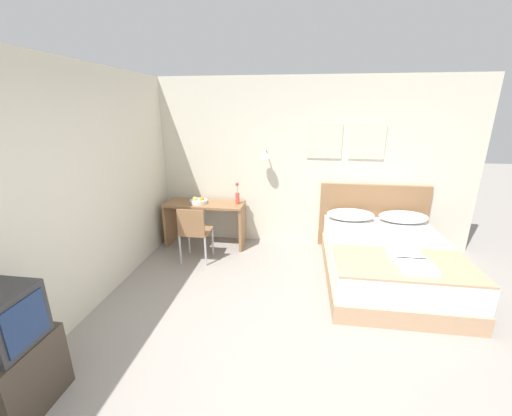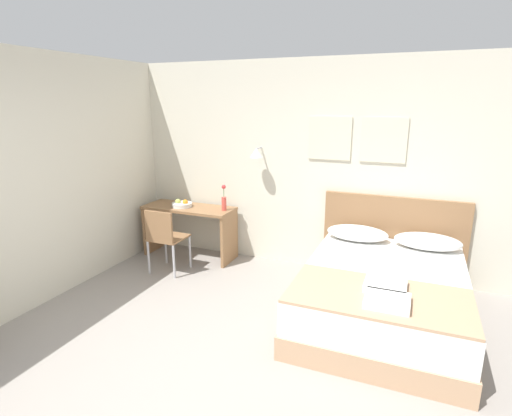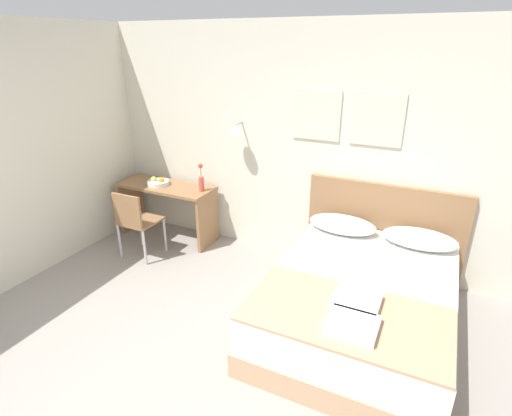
{
  "view_description": "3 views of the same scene",
  "coord_description": "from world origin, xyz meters",
  "px_view_note": "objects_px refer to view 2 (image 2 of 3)",
  "views": [
    {
      "loc": [
        -0.01,
        -2.04,
        2.18
      ],
      "look_at": [
        -0.56,
        1.84,
        0.93
      ],
      "focal_mm": 22.0,
      "sensor_mm": 36.0,
      "label": 1
    },
    {
      "loc": [
        1.38,
        -1.95,
        2.13
      ],
      "look_at": [
        -0.12,
        1.71,
        1.07
      ],
      "focal_mm": 28.0,
      "sensor_mm": 36.0,
      "label": 2
    },
    {
      "loc": [
        1.62,
        -1.21,
        2.42
      ],
      "look_at": [
        0.02,
        2.13,
        0.87
      ],
      "focal_mm": 28.0,
      "sensor_mm": 36.0,
      "label": 3
    }
  ],
  "objects_px": {
    "flower_vase": "(224,201)",
    "bed": "(382,296)",
    "pillow_right": "(428,241)",
    "folded_towel_near_foot": "(385,285)",
    "desk": "(189,221)",
    "folded_towel_mid_bed": "(387,301)",
    "headboard": "(392,239)",
    "desk_chair": "(164,236)",
    "throw_blanket": "(378,296)",
    "pillow_left": "(357,233)",
    "fruit_bowl": "(182,204)"
  },
  "relations": [
    {
      "from": "flower_vase",
      "to": "bed",
      "type": "bearing_deg",
      "value": -20.43
    },
    {
      "from": "pillow_right",
      "to": "folded_towel_near_foot",
      "type": "relative_size",
      "value": 2.04
    },
    {
      "from": "desk",
      "to": "folded_towel_mid_bed",
      "type": "bearing_deg",
      "value": -28.76
    },
    {
      "from": "headboard",
      "to": "bed",
      "type": "bearing_deg",
      "value": -90.0
    },
    {
      "from": "bed",
      "to": "desk_chair",
      "type": "height_order",
      "value": "desk_chair"
    },
    {
      "from": "throw_blanket",
      "to": "bed",
      "type": "bearing_deg",
      "value": 90.0
    },
    {
      "from": "bed",
      "to": "desk",
      "type": "distance_m",
      "value": 2.8
    },
    {
      "from": "pillow_left",
      "to": "folded_towel_mid_bed",
      "type": "bearing_deg",
      "value": -73.08
    },
    {
      "from": "folded_towel_near_foot",
      "to": "desk_chair",
      "type": "xyz_separation_m",
      "value": [
        -2.71,
        0.6,
        -0.09
      ]
    },
    {
      "from": "headboard",
      "to": "desk",
      "type": "relative_size",
      "value": 1.3
    },
    {
      "from": "pillow_right",
      "to": "throw_blanket",
      "type": "relative_size",
      "value": 0.48
    },
    {
      "from": "bed",
      "to": "throw_blanket",
      "type": "xyz_separation_m",
      "value": [
        0.0,
        -0.6,
        0.28
      ]
    },
    {
      "from": "bed",
      "to": "desk",
      "type": "xyz_separation_m",
      "value": [
        -2.68,
        0.78,
        0.25
      ]
    },
    {
      "from": "pillow_left",
      "to": "flower_vase",
      "type": "relative_size",
      "value": 2.05
    },
    {
      "from": "desk",
      "to": "desk_chair",
      "type": "distance_m",
      "value": 0.63
    },
    {
      "from": "bed",
      "to": "flower_vase",
      "type": "xyz_separation_m",
      "value": [
        -2.15,
        0.8,
        0.59
      ]
    },
    {
      "from": "fruit_bowl",
      "to": "flower_vase",
      "type": "distance_m",
      "value": 0.63
    },
    {
      "from": "pillow_right",
      "to": "folded_towel_near_foot",
      "type": "xyz_separation_m",
      "value": [
        -0.34,
        -1.25,
        -0.03
      ]
    },
    {
      "from": "flower_vase",
      "to": "folded_towel_mid_bed",
      "type": "bearing_deg",
      "value": -34.63
    },
    {
      "from": "pillow_right",
      "to": "fruit_bowl",
      "type": "height_order",
      "value": "fruit_bowl"
    },
    {
      "from": "headboard",
      "to": "fruit_bowl",
      "type": "bearing_deg",
      "value": -173.59
    },
    {
      "from": "headboard",
      "to": "folded_towel_mid_bed",
      "type": "relative_size",
      "value": 4.77
    },
    {
      "from": "bed",
      "to": "folded_towel_mid_bed",
      "type": "relative_size",
      "value": 5.89
    },
    {
      "from": "headboard",
      "to": "folded_towel_mid_bed",
      "type": "bearing_deg",
      "value": -87.4
    },
    {
      "from": "throw_blanket",
      "to": "flower_vase",
      "type": "xyz_separation_m",
      "value": [
        -2.15,
        1.39,
        0.31
      ]
    },
    {
      "from": "pillow_right",
      "to": "throw_blanket",
      "type": "height_order",
      "value": "pillow_right"
    },
    {
      "from": "desk",
      "to": "flower_vase",
      "type": "height_order",
      "value": "flower_vase"
    },
    {
      "from": "folded_towel_mid_bed",
      "to": "desk_chair",
      "type": "height_order",
      "value": "desk_chair"
    },
    {
      "from": "folded_towel_mid_bed",
      "to": "desk",
      "type": "xyz_separation_m",
      "value": [
        -2.76,
        1.52,
        -0.08
      ]
    },
    {
      "from": "throw_blanket",
      "to": "fruit_bowl",
      "type": "bearing_deg",
      "value": 154.18
    },
    {
      "from": "bed",
      "to": "folded_towel_near_foot",
      "type": "bearing_deg",
      "value": -84.47
    },
    {
      "from": "bed",
      "to": "pillow_left",
      "type": "distance_m",
      "value": 0.95
    },
    {
      "from": "fruit_bowl",
      "to": "pillow_right",
      "type": "bearing_deg",
      "value": 0.93
    },
    {
      "from": "pillow_right",
      "to": "bed",
      "type": "bearing_deg",
      "value": -115.83
    },
    {
      "from": "folded_towel_near_foot",
      "to": "desk_chair",
      "type": "distance_m",
      "value": 2.77
    },
    {
      "from": "throw_blanket",
      "to": "fruit_bowl",
      "type": "height_order",
      "value": "fruit_bowl"
    },
    {
      "from": "bed",
      "to": "desk_chair",
      "type": "distance_m",
      "value": 2.68
    },
    {
      "from": "folded_towel_near_foot",
      "to": "folded_towel_mid_bed",
      "type": "bearing_deg",
      "value": -82.48
    },
    {
      "from": "folded_towel_mid_bed",
      "to": "flower_vase",
      "type": "xyz_separation_m",
      "value": [
        -2.23,
        1.54,
        0.27
      ]
    },
    {
      "from": "bed",
      "to": "pillow_left",
      "type": "height_order",
      "value": "pillow_left"
    },
    {
      "from": "throw_blanket",
      "to": "pillow_right",
      "type": "bearing_deg",
      "value": 74.53
    },
    {
      "from": "flower_vase",
      "to": "fruit_bowl",
      "type": "bearing_deg",
      "value": -175.01
    },
    {
      "from": "bed",
      "to": "headboard",
      "type": "distance_m",
      "value": 1.09
    },
    {
      "from": "flower_vase",
      "to": "pillow_right",
      "type": "bearing_deg",
      "value": -0.08
    },
    {
      "from": "pillow_right",
      "to": "throw_blanket",
      "type": "bearing_deg",
      "value": -105.47
    },
    {
      "from": "desk_chair",
      "to": "fruit_bowl",
      "type": "distance_m",
      "value": 0.66
    },
    {
      "from": "desk_chair",
      "to": "throw_blanket",
      "type": "bearing_deg",
      "value": -15.55
    },
    {
      "from": "folded_towel_near_foot",
      "to": "fruit_bowl",
      "type": "height_order",
      "value": "fruit_bowl"
    },
    {
      "from": "headboard",
      "to": "flower_vase",
      "type": "xyz_separation_m",
      "value": [
        -2.15,
        -0.26,
        0.33
      ]
    },
    {
      "from": "headboard",
      "to": "desk_chair",
      "type": "bearing_deg",
      "value": -161.1
    }
  ]
}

